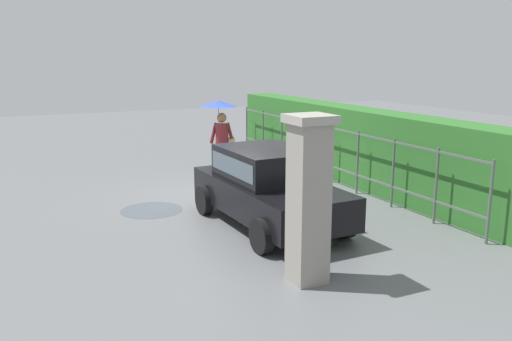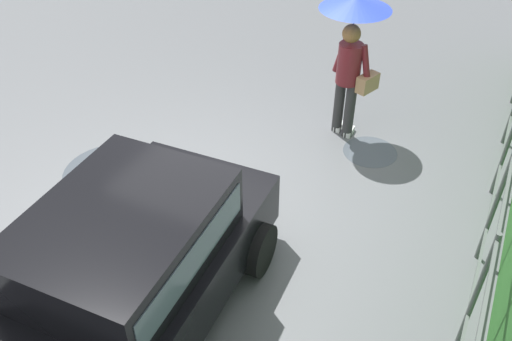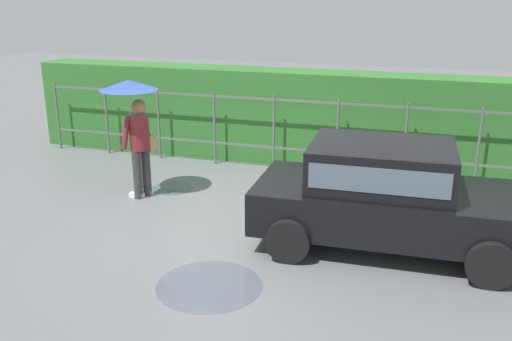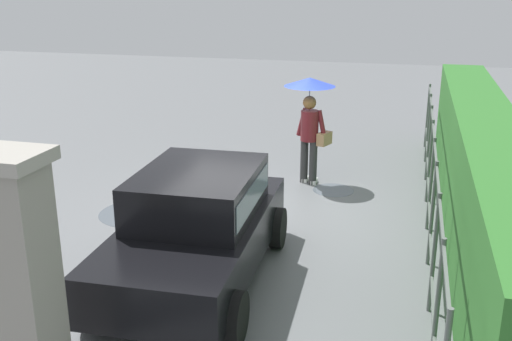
{
  "view_description": "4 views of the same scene",
  "coord_description": "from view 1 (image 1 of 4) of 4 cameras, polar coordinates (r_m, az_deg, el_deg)",
  "views": [
    {
      "loc": [
        11.16,
        -4.41,
        3.21
      ],
      "look_at": [
        0.63,
        0.54,
        0.68
      ],
      "focal_mm": 37.26,
      "sensor_mm": 36.0,
      "label": 1
    },
    {
      "loc": [
        4.78,
        2.53,
        4.57
      ],
      "look_at": [
        0.51,
        0.43,
        0.83
      ],
      "focal_mm": 37.72,
      "sensor_mm": 36.0,
      "label": 2
    },
    {
      "loc": [
        2.87,
        -7.41,
        3.44
      ],
      "look_at": [
        0.3,
        0.5,
        0.76
      ],
      "focal_mm": 39.17,
      "sensor_mm": 36.0,
      "label": 3
    },
    {
      "loc": [
        8.97,
        2.53,
        3.77
      ],
      "look_at": [
        0.21,
        0.2,
        0.85
      ],
      "focal_mm": 41.49,
      "sensor_mm": 36.0,
      "label": 4
    }
  ],
  "objects": [
    {
      "name": "ground_plane",
      "position": [
        12.42,
        -3.52,
        -2.72
      ],
      "size": [
        40.0,
        40.0,
        0.0
      ],
      "primitive_type": "plane",
      "color": "slate"
    },
    {
      "name": "car",
      "position": [
        10.13,
        1.31,
        -1.45
      ],
      "size": [
        3.8,
        1.98,
        1.48
      ],
      "rotation": [
        0.0,
        0.0,
        0.04
      ],
      "color": "black",
      "rests_on": "ground"
    },
    {
      "name": "pedestrian",
      "position": [
        14.14,
        -3.82,
        5.2
      ],
      "size": [
        0.97,
        0.97,
        2.04
      ],
      "rotation": [
        0.0,
        0.0,
        2.79
      ],
      "color": "#333333",
      "rests_on": "ground"
    },
    {
      "name": "gate_pillar",
      "position": [
        7.51,
        5.65,
        -2.98
      ],
      "size": [
        0.6,
        0.6,
        2.42
      ],
      "color": "gray",
      "rests_on": "ground"
    },
    {
      "name": "fence_section",
      "position": [
        13.66,
        7.75,
        2.14
      ],
      "size": [
        10.2,
        0.05,
        1.5
      ],
      "color": "#59605B",
      "rests_on": "ground"
    },
    {
      "name": "hedge_row",
      "position": [
        14.04,
        10.19,
        2.83
      ],
      "size": [
        11.15,
        0.9,
        1.9
      ],
      "primitive_type": "cube",
      "color": "#2D6B28",
      "rests_on": "ground"
    },
    {
      "name": "puddle_near",
      "position": [
        11.47,
        -11.16,
        -4.19
      ],
      "size": [
        1.31,
        1.31,
        0.0
      ],
      "primitive_type": "cylinder",
      "color": "#4C545B",
      "rests_on": "ground"
    },
    {
      "name": "puddle_far",
      "position": [
        14.29,
        -1.19,
        -0.69
      ],
      "size": [
        0.78,
        0.78,
        0.0
      ],
      "primitive_type": "cylinder",
      "color": "#4C545B",
      "rests_on": "ground"
    }
  ]
}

